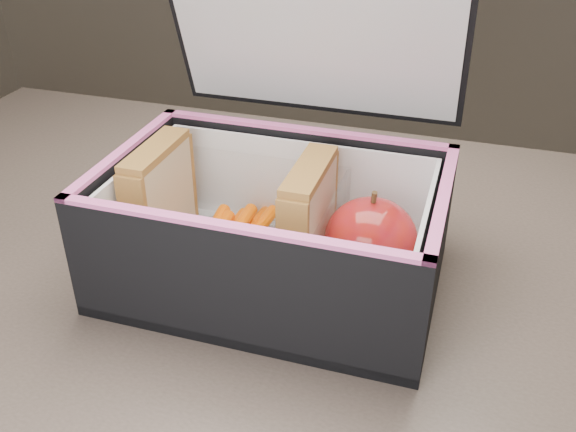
# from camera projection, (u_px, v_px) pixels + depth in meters

# --- Properties ---
(kitchen_table) EXTENTS (1.20, 0.80, 0.75)m
(kitchen_table) POSITION_uv_depth(u_px,v_px,m) (316.00, 388.00, 0.59)
(kitchen_table) COLOR brown
(kitchen_table) RESTS_ON ground
(lunch_bag) EXTENTS (0.29, 0.25, 0.28)m
(lunch_bag) POSITION_uv_depth(u_px,v_px,m) (275.00, 220.00, 0.56)
(lunch_bag) COLOR black
(lunch_bag) RESTS_ON kitchen_table
(plastic_tub) EXTENTS (0.18, 0.13, 0.08)m
(plastic_tub) POSITION_uv_depth(u_px,v_px,m) (233.00, 223.00, 0.57)
(plastic_tub) COLOR white
(plastic_tub) RESTS_ON lunch_bag
(sandwich_left) EXTENTS (0.03, 0.09, 0.10)m
(sandwich_left) POSITION_uv_depth(u_px,v_px,m) (160.00, 197.00, 0.58)
(sandwich_left) COLOR tan
(sandwich_left) RESTS_ON plastic_tub
(sandwich_right) EXTENTS (0.03, 0.09, 0.10)m
(sandwich_right) POSITION_uv_depth(u_px,v_px,m) (308.00, 220.00, 0.55)
(sandwich_right) COLOR tan
(sandwich_right) RESTS_ON plastic_tub
(carrot_sticks) EXTENTS (0.05, 0.16, 0.03)m
(carrot_sticks) POSITION_uv_depth(u_px,v_px,m) (232.00, 241.00, 0.58)
(carrot_sticks) COLOR #DD3B00
(carrot_sticks) RESTS_ON plastic_tub
(paper_napkin) EXTENTS (0.09, 0.09, 0.01)m
(paper_napkin) POSITION_uv_depth(u_px,v_px,m) (371.00, 281.00, 0.56)
(paper_napkin) COLOR white
(paper_napkin) RESTS_ON lunch_bag
(red_apple) EXTENTS (0.10, 0.10, 0.08)m
(red_apple) POSITION_uv_depth(u_px,v_px,m) (371.00, 240.00, 0.54)
(red_apple) COLOR maroon
(red_apple) RESTS_ON paper_napkin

